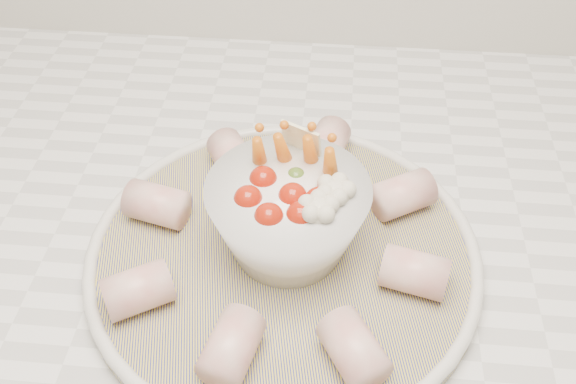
{
  "coord_description": "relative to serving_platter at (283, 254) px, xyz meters",
  "views": [
    {
      "loc": [
        0.04,
        0.99,
        1.39
      ],
      "look_at": [
        0.0,
        1.37,
        1.0
      ],
      "focal_mm": 40.0,
      "sensor_mm": 36.0,
      "label": 1
    }
  ],
  "objects": [
    {
      "name": "serving_platter",
      "position": [
        0.0,
        0.0,
        0.0
      ],
      "size": [
        0.42,
        0.42,
        0.02
      ],
      "color": "navy",
      "rests_on": "kitchen_counter"
    },
    {
      "name": "cured_meat_rolls",
      "position": [
        -0.0,
        0.0,
        0.02
      ],
      "size": [
        0.3,
        0.31,
        0.04
      ],
      "color": "#BF5D57",
      "rests_on": "serving_platter"
    },
    {
      "name": "veggie_bowl",
      "position": [
        0.0,
        0.01,
        0.05
      ],
      "size": [
        0.14,
        0.14,
        0.11
      ],
      "color": "white",
      "rests_on": "serving_platter"
    }
  ]
}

